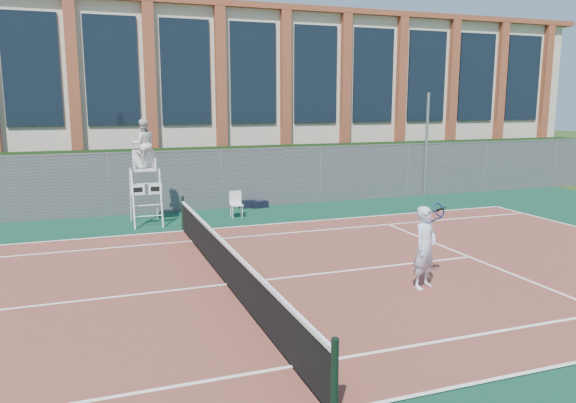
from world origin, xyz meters
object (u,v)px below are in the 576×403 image
object	(u,v)px
steel_pole	(426,145)
umpire_chair	(143,147)
plastic_chair	(236,202)
tennis_player	(425,247)

from	to	relation	value
steel_pole	umpire_chair	size ratio (longest dim) A/B	1.25
steel_pole	plastic_chair	distance (m)	9.01
umpire_chair	plastic_chair	size ratio (longest dim) A/B	3.82
steel_pole	umpire_chair	bearing A→B (deg)	-172.00
umpire_chair	plastic_chair	distance (m)	3.64
plastic_chair	tennis_player	size ratio (longest dim) A/B	0.51
steel_pole	tennis_player	xyz separation A→B (m)	(-6.88, -10.36, -1.25)
plastic_chair	steel_pole	bearing A→B (deg)	10.47
steel_pole	tennis_player	bearing A→B (deg)	-123.60
plastic_chair	tennis_player	xyz separation A→B (m)	(1.84, -8.75, 0.38)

